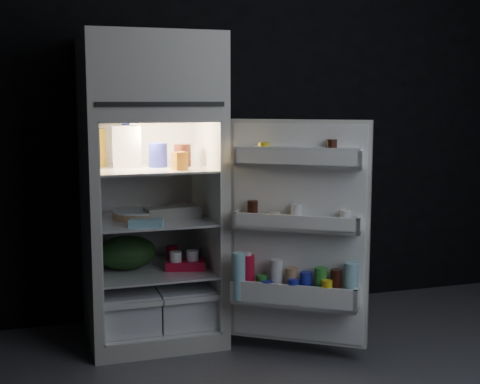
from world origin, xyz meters
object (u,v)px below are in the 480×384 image
object	(u,v)px
milk_jug	(127,146)
egg_carton	(173,213)
yogurt_tray	(186,265)
fridge_door	(297,238)
refrigerator	(150,179)

from	to	relation	value
milk_jug	egg_carton	world-z (taller)	milk_jug
milk_jug	yogurt_tray	distance (m)	0.77
fridge_door	yogurt_tray	xyz separation A→B (m)	(-0.50, 0.48, -0.23)
fridge_door	yogurt_tray	bearing A→B (deg)	136.64
egg_carton	yogurt_tray	xyz separation A→B (m)	(0.07, -0.03, -0.31)
fridge_door	milk_jug	size ratio (longest dim) A/B	5.08
refrigerator	egg_carton	xyz separation A→B (m)	(0.11, -0.08, -0.19)
refrigerator	milk_jug	bearing A→B (deg)	168.12
egg_carton	yogurt_tray	distance (m)	0.32
egg_carton	refrigerator	bearing A→B (deg)	136.12
refrigerator	fridge_door	world-z (taller)	refrigerator
fridge_door	egg_carton	bearing A→B (deg)	138.44
milk_jug	yogurt_tray	xyz separation A→B (m)	(0.31, -0.14, -0.69)
milk_jug	egg_carton	distance (m)	0.47
yogurt_tray	egg_carton	bearing A→B (deg)	170.34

